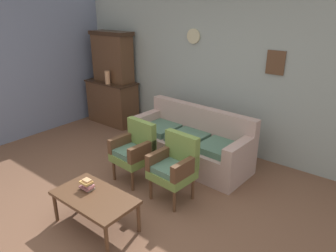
{
  "coord_description": "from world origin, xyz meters",
  "views": [
    {
      "loc": [
        2.53,
        -2.11,
        2.48
      ],
      "look_at": [
        -0.02,
        1.12,
        0.85
      ],
      "focal_mm": 33.11,
      "sensor_mm": 36.0,
      "label": 1
    }
  ],
  "objects_px": {
    "floral_couch": "(191,144)",
    "armchair_near_couch_end": "(134,149)",
    "book_stack_on_table": "(87,185)",
    "coffee_table": "(95,199)",
    "side_cabinet": "(113,102)",
    "armchair_near_cabinet": "(174,165)",
    "vase_on_cabinet": "(107,77)"
  },
  "relations": [
    {
      "from": "floral_couch",
      "to": "armchair_near_couch_end",
      "type": "distance_m",
      "value": 1.04
    },
    {
      "from": "floral_couch",
      "to": "book_stack_on_table",
      "type": "bearing_deg",
      "value": -93.45
    },
    {
      "from": "floral_couch",
      "to": "coffee_table",
      "type": "distance_m",
      "value": 2.04
    },
    {
      "from": "side_cabinet",
      "to": "armchair_near_cabinet",
      "type": "distance_m",
      "value": 3.19
    },
    {
      "from": "vase_on_cabinet",
      "to": "floral_couch",
      "type": "relative_size",
      "value": 0.13
    },
    {
      "from": "armchair_near_cabinet",
      "to": "book_stack_on_table",
      "type": "height_order",
      "value": "armchair_near_cabinet"
    },
    {
      "from": "floral_couch",
      "to": "armchair_near_cabinet",
      "type": "relative_size",
      "value": 2.3
    },
    {
      "from": "armchair_near_couch_end",
      "to": "book_stack_on_table",
      "type": "xyz_separation_m",
      "value": [
        0.21,
        -1.02,
        -0.02
      ]
    },
    {
      "from": "armchair_near_cabinet",
      "to": "side_cabinet",
      "type": "bearing_deg",
      "value": 152.4
    },
    {
      "from": "armchair_near_cabinet",
      "to": "vase_on_cabinet",
      "type": "bearing_deg",
      "value": 154.6
    },
    {
      "from": "floral_couch",
      "to": "book_stack_on_table",
      "type": "height_order",
      "value": "floral_couch"
    },
    {
      "from": "vase_on_cabinet",
      "to": "armchair_near_cabinet",
      "type": "xyz_separation_m",
      "value": [
        2.72,
        -1.29,
        -0.57
      ]
    },
    {
      "from": "armchair_near_couch_end",
      "to": "armchair_near_cabinet",
      "type": "xyz_separation_m",
      "value": [
        0.75,
        -0.02,
        0.0
      ]
    },
    {
      "from": "floral_couch",
      "to": "book_stack_on_table",
      "type": "xyz_separation_m",
      "value": [
        -0.12,
        -2.0,
        0.15
      ]
    },
    {
      "from": "armchair_near_couch_end",
      "to": "coffee_table",
      "type": "bearing_deg",
      "value": -70.02
    },
    {
      "from": "floral_couch",
      "to": "coffee_table",
      "type": "height_order",
      "value": "floral_couch"
    },
    {
      "from": "floral_couch",
      "to": "armchair_near_cabinet",
      "type": "xyz_separation_m",
      "value": [
        0.42,
        -1.0,
        0.17
      ]
    },
    {
      "from": "side_cabinet",
      "to": "armchair_near_couch_end",
      "type": "xyz_separation_m",
      "value": [
        2.08,
        -1.45,
        0.03
      ]
    },
    {
      "from": "floral_couch",
      "to": "coffee_table",
      "type": "relative_size",
      "value": 2.07
    },
    {
      "from": "vase_on_cabinet",
      "to": "armchair_near_couch_end",
      "type": "xyz_separation_m",
      "value": [
        1.97,
        -1.27,
        -0.57
      ]
    },
    {
      "from": "armchair_near_couch_end",
      "to": "coffee_table",
      "type": "distance_m",
      "value": 1.14
    },
    {
      "from": "coffee_table",
      "to": "book_stack_on_table",
      "type": "relative_size",
      "value": 6.09
    },
    {
      "from": "vase_on_cabinet",
      "to": "armchair_near_cabinet",
      "type": "distance_m",
      "value": 3.06
    },
    {
      "from": "book_stack_on_table",
      "to": "side_cabinet",
      "type": "bearing_deg",
      "value": 132.71
    },
    {
      "from": "armchair_near_cabinet",
      "to": "armchair_near_couch_end",
      "type": "bearing_deg",
      "value": 178.19
    },
    {
      "from": "side_cabinet",
      "to": "book_stack_on_table",
      "type": "height_order",
      "value": "side_cabinet"
    },
    {
      "from": "side_cabinet",
      "to": "armchair_near_couch_end",
      "type": "height_order",
      "value": "side_cabinet"
    },
    {
      "from": "vase_on_cabinet",
      "to": "floral_couch",
      "type": "bearing_deg",
      "value": -7.32
    },
    {
      "from": "armchair_near_couch_end",
      "to": "floral_couch",
      "type": "bearing_deg",
      "value": 71.11
    },
    {
      "from": "side_cabinet",
      "to": "armchair_near_cabinet",
      "type": "bearing_deg",
      "value": -27.6
    },
    {
      "from": "coffee_table",
      "to": "armchair_near_couch_end",
      "type": "bearing_deg",
      "value": 109.98
    },
    {
      "from": "armchair_near_couch_end",
      "to": "book_stack_on_table",
      "type": "bearing_deg",
      "value": -78.29
    }
  ]
}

